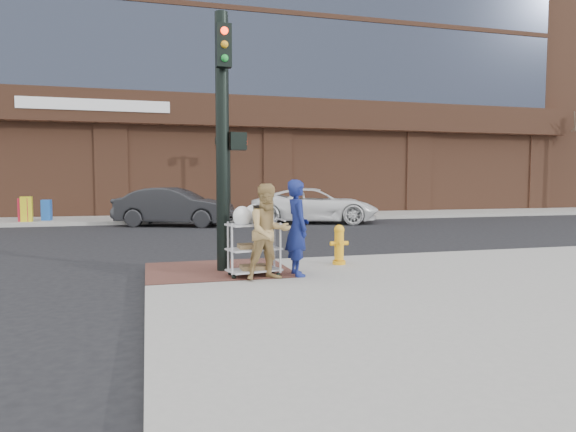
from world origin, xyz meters
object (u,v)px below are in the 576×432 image
object	(u,v)px
utility_cart	(254,244)
fire_hydrant	(339,244)
minivan_white	(315,206)
sedan_dark	(175,207)
woman_blue	(297,228)
pedestrian_tan	(269,232)
traffic_signal_pole	(224,134)
lamp_post	(229,166)

from	to	relation	value
utility_cart	fire_hydrant	world-z (taller)	utility_cart
minivan_white	sedan_dark	bearing A→B (deg)	106.63
minivan_white	fire_hydrant	xyz separation A→B (m)	(-3.41, -11.85, -0.21)
sedan_dark	fire_hydrant	size ratio (longest dim) A/B	5.82
sedan_dark	fire_hydrant	world-z (taller)	sedan_dark
woman_blue	pedestrian_tan	size ratio (longest dim) A/B	1.04
traffic_signal_pole	pedestrian_tan	xyz separation A→B (m)	(0.63, -1.10, -1.82)
sedan_dark	utility_cart	distance (m)	12.81
pedestrian_tan	minivan_white	distance (m)	14.09
lamp_post	sedan_dark	world-z (taller)	lamp_post
sedan_dark	minivan_white	world-z (taller)	sedan_dark
minivan_white	utility_cart	bearing A→B (deg)	174.31
utility_cart	pedestrian_tan	bearing A→B (deg)	-63.58
lamp_post	pedestrian_tan	xyz separation A→B (m)	(-1.84, -16.32, -1.60)
traffic_signal_pole	utility_cart	size ratio (longest dim) A/B	3.75
pedestrian_tan	fire_hydrant	world-z (taller)	pedestrian_tan
traffic_signal_pole	sedan_dark	world-z (taller)	traffic_signal_pole
sedan_dark	pedestrian_tan	bearing A→B (deg)	-153.34
traffic_signal_pole	minivan_white	size ratio (longest dim) A/B	0.88
woman_blue	fire_hydrant	bearing A→B (deg)	-50.63
woman_blue	sedan_dark	world-z (taller)	woman_blue
sedan_dark	utility_cart	world-z (taller)	sedan_dark
woman_blue	utility_cart	world-z (taller)	woman_blue
sedan_dark	lamp_post	bearing A→B (deg)	-19.22
woman_blue	lamp_post	bearing A→B (deg)	-4.22
traffic_signal_pole	minivan_white	bearing A→B (deg)	63.89
traffic_signal_pole	fire_hydrant	distance (m)	3.34
woman_blue	utility_cart	bearing A→B (deg)	79.48
utility_cart	sedan_dark	bearing A→B (deg)	93.45
lamp_post	fire_hydrant	world-z (taller)	lamp_post
lamp_post	fire_hydrant	distance (m)	15.22
lamp_post	pedestrian_tan	world-z (taller)	lamp_post
woman_blue	minivan_white	xyz separation A→B (m)	(4.63, 12.84, -0.26)
woman_blue	fire_hydrant	distance (m)	1.65
woman_blue	sedan_dark	bearing A→B (deg)	7.09
lamp_post	traffic_signal_pole	bearing A→B (deg)	-99.24
traffic_signal_pole	woman_blue	world-z (taller)	traffic_signal_pole
woman_blue	pedestrian_tan	bearing A→B (deg)	111.65
pedestrian_tan	utility_cart	distance (m)	0.51
sedan_dark	minivan_white	xyz separation A→B (m)	(6.20, -0.09, -0.02)
lamp_post	minivan_white	distance (m)	5.04
lamp_post	pedestrian_tan	bearing A→B (deg)	-96.44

